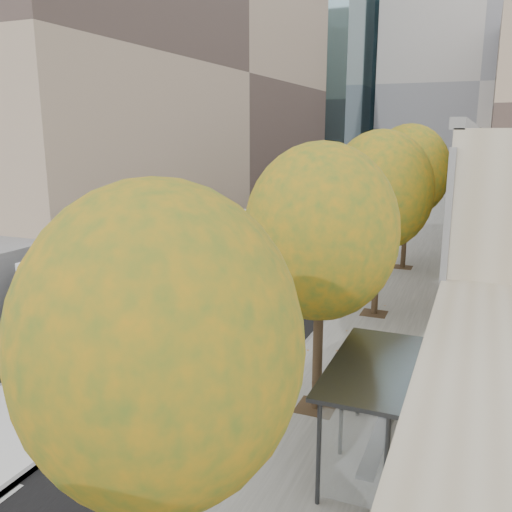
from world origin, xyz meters
The scene contains 11 objects.
bus_platform centered at (-3.88, 35.00, 0.07)m, with size 4.25×150.00×0.15m, color silver.
sidewalk centered at (4.12, 35.00, 0.04)m, with size 4.75×150.00×0.08m, color gray.
building_midrise centered at (-22.50, 41.00, 12.50)m, with size 24.00×46.00×25.00m, color gray.
building_far_block centered at (6.00, 96.00, 15.00)m, with size 30.00×18.00×30.00m, color #9D958E.
bus_shelter centered at (5.69, 10.96, 2.19)m, with size 1.90×4.40×2.53m.
tree_b centered at (3.60, 5.00, 5.04)m, with size 4.00×4.00×6.97m.
tree_c centered at (3.60, 13.00, 5.25)m, with size 4.20×4.20×7.28m.
tree_d centered at (3.60, 22.00, 5.47)m, with size 4.40×4.40×7.60m.
tree_e centered at (3.60, 31.00, 5.69)m, with size 4.60×4.60×7.92m.
bus_far centered at (-7.41, 22.97, 1.58)m, with size 3.22×17.44×2.89m.
distant_car centered at (-7.16, 59.29, 0.73)m, with size 1.73×4.31×1.47m, color beige.
Camera 1 is at (7.48, -0.90, 7.90)m, focal length 38.00 mm.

